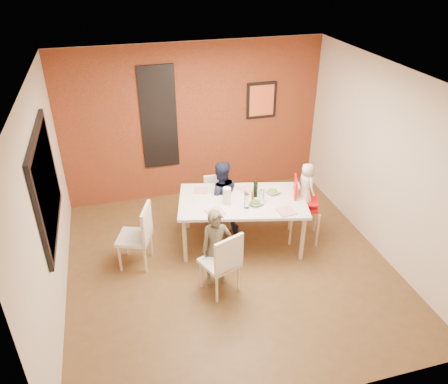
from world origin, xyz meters
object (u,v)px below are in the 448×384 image
object	(u,v)px
paper_towel_roll	(227,196)
child_far	(221,198)
chair_near	(224,261)
child_near	(216,248)
chair_far	(217,198)
toddler	(306,185)
wine_bottle	(255,189)
dining_table	(242,204)
chair_left	(140,233)
high_chair	(302,203)

from	to	relation	value
paper_towel_roll	child_far	bearing A→B (deg)	87.31
chair_near	child_near	world-z (taller)	child_near
chair_far	toddler	world-z (taller)	toddler
chair_near	wine_bottle	distance (m)	1.33
dining_table	chair_far	world-z (taller)	chair_far
chair_left	paper_towel_roll	bearing A→B (deg)	112.66
chair_far	child_far	world-z (taller)	child_far
high_chair	toddler	size ratio (longest dim) A/B	1.54
chair_near	high_chair	bearing A→B (deg)	-170.76
child_near	paper_towel_roll	bearing A→B (deg)	70.15
toddler	wine_bottle	size ratio (longest dim) A/B	2.66
chair_near	chair_far	world-z (taller)	chair_near
chair_left	chair_far	bearing A→B (deg)	139.24
chair_left	child_far	world-z (taller)	child_far
high_chair	chair_left	bearing A→B (deg)	110.93
wine_bottle	paper_towel_roll	xyz separation A→B (m)	(-0.46, -0.08, 0.00)
dining_table	chair_left	world-z (taller)	chair_left
dining_table	chair_near	xyz separation A→B (m)	(-0.56, -0.99, -0.18)
wine_bottle	child_far	bearing A→B (deg)	141.24
chair_near	child_far	size ratio (longest dim) A/B	0.76
chair_far	child_far	xyz separation A→B (m)	(-0.01, -0.24, 0.14)
high_chair	paper_towel_roll	bearing A→B (deg)	108.06
child_near	wine_bottle	distance (m)	1.17
paper_towel_roll	toddler	bearing A→B (deg)	-3.62
chair_left	toddler	xyz separation A→B (m)	(2.47, -0.02, 0.42)
child_far	toddler	world-z (taller)	toddler
chair_far	high_chair	world-z (taller)	high_chair
toddler	wine_bottle	world-z (taller)	toddler
dining_table	chair_far	distance (m)	0.70
toddler	wine_bottle	xyz separation A→B (m)	(-0.73, 0.16, -0.05)
chair_far	toddler	distance (m)	1.46
chair_left	child_near	distance (m)	1.14
chair_left	high_chair	size ratio (longest dim) A/B	0.92
chair_near	wine_bottle	size ratio (longest dim) A/B	3.69
dining_table	paper_towel_roll	world-z (taller)	paper_towel_roll
child_near	wine_bottle	world-z (taller)	child_near
high_chair	child_near	size ratio (longest dim) A/B	0.93
dining_table	child_near	bearing A→B (deg)	-128.06
dining_table	chair_near	world-z (taller)	chair_near
chair_near	chair_far	size ratio (longest dim) A/B	1.11
chair_far	dining_table	bearing A→B (deg)	-65.56
chair_left	child_far	size ratio (longest dim) A/B	0.78
high_chair	child_far	xyz separation A→B (m)	(-1.14, 0.49, -0.01)
chair_left	dining_table	bearing A→B (deg)	114.12
chair_far	child_near	world-z (taller)	child_near
dining_table	toddler	world-z (taller)	toddler
dining_table	toddler	bearing A→B (deg)	-7.62
chair_near	chair_far	bearing A→B (deg)	-123.40
high_chair	child_near	bearing A→B (deg)	134.12
chair_left	high_chair	distance (m)	2.44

